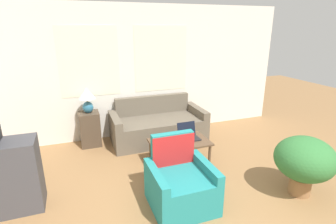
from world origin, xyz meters
The scene contains 12 objects.
wall_back centered at (0.00, 3.53, 1.31)m, with size 6.64×0.06×2.60m.
couch centered at (0.39, 3.08, 0.27)m, with size 1.82×0.87×0.83m.
armchair centered at (0.03, 1.04, 0.27)m, with size 0.76×0.75×0.87m.
side_table centered at (-0.90, 3.25, 0.33)m, with size 0.37×0.37×0.65m.
table_lamp centered at (-0.90, 3.25, 0.95)m, with size 0.31×0.31×0.47m.
coffee_table centered at (0.41, 1.97, 0.37)m, with size 0.95×0.59×0.41m.
laptop centered at (0.60, 2.04, 0.47)m, with size 0.32×0.30×0.24m.
cup_navy centered at (0.11, 2.07, 0.46)m, with size 0.09×0.09×0.10m.
cup_yellow centered at (0.25, 1.99, 0.45)m, with size 0.07×0.07×0.08m.
cup_white centered at (0.11, 1.78, 0.46)m, with size 0.08×0.08×0.09m.
tv_remote centered at (0.37, 1.81, 0.42)m, with size 0.09×0.16×0.02m.
potted_plant centered at (1.65, 0.67, 0.51)m, with size 0.77×0.77×0.82m.
Camera 1 is at (-1.10, -1.60, 2.18)m, focal length 28.00 mm.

